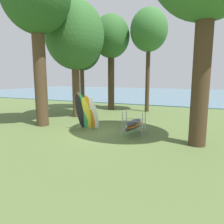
% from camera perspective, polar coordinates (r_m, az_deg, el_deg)
% --- Properties ---
extents(ground_plane, '(80.00, 80.00, 0.00)m').
position_cam_1_polar(ground_plane, '(12.23, -4.96, -5.34)').
color(ground_plane, '#566B38').
extents(lake_water, '(80.00, 36.00, 0.10)m').
position_cam_1_polar(lake_water, '(41.35, 15.50, 4.80)').
color(lake_water, slate).
rests_on(lake_water, ground).
extents(tree_mid_behind, '(3.21, 3.21, 8.98)m').
position_cam_1_polar(tree_mid_behind, '(19.75, 9.92, 20.76)').
color(tree_mid_behind, '#42301E').
rests_on(tree_mid_behind, ground).
extents(tree_far_left_back, '(3.40, 3.40, 8.76)m').
position_cam_1_polar(tree_far_left_back, '(20.58, -0.24, 19.27)').
color(tree_far_left_back, '#42301E').
rests_on(tree_far_left_back, ground).
extents(tree_far_right_back, '(4.43, 4.43, 8.76)m').
position_cam_1_polar(tree_far_right_back, '(17.01, -10.05, 19.57)').
color(tree_far_right_back, brown).
rests_on(tree_far_right_back, ground).
extents(tree_deep_back, '(3.73, 3.73, 8.02)m').
position_cam_1_polar(tree_deep_back, '(21.20, -8.24, 16.67)').
color(tree_deep_back, '#4C3823').
rests_on(tree_deep_back, ground).
extents(leaning_board_pile, '(1.49, 0.84, 2.18)m').
position_cam_1_polar(leaning_board_pile, '(12.56, -6.87, -0.16)').
color(leaning_board_pile, black).
rests_on(leaning_board_pile, ground).
extents(board_storage_rack, '(1.15, 2.13, 1.25)m').
position_cam_1_polar(board_storage_rack, '(11.57, 5.84, -3.39)').
color(board_storage_rack, '#9EA0A5').
rests_on(board_storage_rack, ground).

